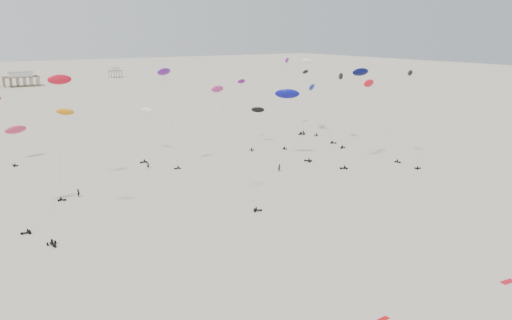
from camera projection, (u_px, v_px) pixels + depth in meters
ground_plane at (107, 118)px, 201.44m from camera, size 900.00×900.00×0.00m
pavilion_main at (21, 80)px, 317.40m from camera, size 21.00×13.00×9.80m
pavilion_small at (115, 73)px, 378.62m from camera, size 9.00×7.00×8.00m
rig_0 at (373, 95)px, 131.48m from camera, size 8.67×9.05×22.35m
rig_1 at (264, 118)px, 153.06m from camera, size 5.07×14.42×14.82m
rig_2 at (166, 88)px, 123.09m from camera, size 4.79×4.42×25.65m
rig_3 at (60, 169)px, 85.93m from camera, size 9.05×14.49×22.90m
rig_4 at (313, 82)px, 159.65m from camera, size 3.93×16.85×26.97m
rig_5 at (310, 95)px, 169.94m from camera, size 5.15×11.84×21.87m
rig_6 at (310, 95)px, 171.06m from camera, size 10.37×6.88×16.93m
rig_7 at (233, 135)px, 97.41m from camera, size 5.96×10.86×24.35m
rig_8 at (16, 132)px, 134.93m from camera, size 6.54×10.88×11.00m
rig_10 at (146, 123)px, 140.80m from camera, size 8.88×14.92×17.14m
rig_11 at (412, 96)px, 130.37m from camera, size 7.53×11.57×24.93m
rig_12 at (341, 90)px, 152.54m from camera, size 7.99×10.73×22.13m
rig_13 at (357, 89)px, 125.60m from camera, size 9.05×3.50×25.47m
rig_14 at (60, 92)px, 108.17m from camera, size 7.63×13.09×26.00m
rig_15 at (289, 100)px, 133.66m from camera, size 7.51×10.51×19.58m
rig_16 at (290, 74)px, 176.52m from camera, size 4.98×15.94×26.24m
rig_18 at (246, 108)px, 151.26m from camera, size 6.96×14.80×22.35m
spectator_0 at (79, 197)px, 106.02m from camera, size 0.87×0.95×2.17m
spectator_1 at (280, 171)px, 125.38m from camera, size 1.06×0.64×2.14m
spectator_3 at (148, 169)px, 127.90m from camera, size 0.88×0.82×2.00m
grounded_kite_a at (508, 282)px, 70.05m from camera, size 2.28×1.11×0.08m
grounded_kite_b at (383, 320)px, 60.90m from camera, size 1.84×0.80×0.07m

